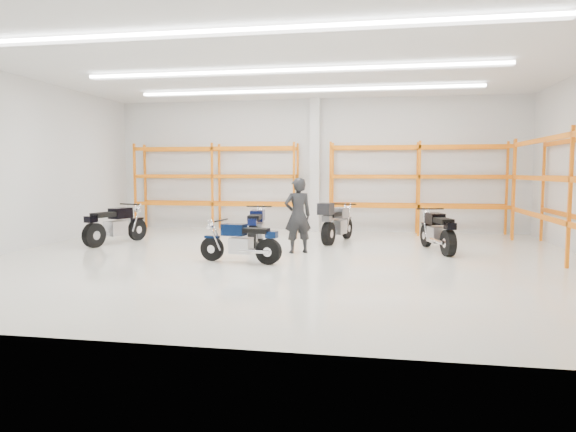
% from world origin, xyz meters
% --- Properties ---
extents(ground, '(14.00, 14.00, 0.00)m').
position_xyz_m(ground, '(0.00, 0.00, 0.00)').
color(ground, silver).
rests_on(ground, ground).
extents(room_shell, '(14.02, 12.02, 4.51)m').
position_xyz_m(room_shell, '(0.00, 0.03, 3.28)').
color(room_shell, silver).
rests_on(room_shell, ground).
extents(motorcycle_main, '(1.95, 0.70, 0.96)m').
position_xyz_m(motorcycle_main, '(-0.82, -0.55, 0.45)').
color(motorcycle_main, black).
rests_on(motorcycle_main, ground).
extents(motorcycle_back_a, '(1.00, 2.20, 1.11)m').
position_xyz_m(motorcycle_back_a, '(-5.17, 1.67, 0.52)').
color(motorcycle_back_a, black).
rests_on(motorcycle_back_a, ground).
extents(motorcycle_back_b, '(0.72, 2.18, 1.07)m').
position_xyz_m(motorcycle_back_b, '(-1.14, 1.98, 0.50)').
color(motorcycle_back_b, black).
rests_on(motorcycle_back_b, ground).
extents(motorcycle_back_c, '(1.00, 2.28, 1.19)m').
position_xyz_m(motorcycle_back_c, '(0.94, 3.05, 0.57)').
color(motorcycle_back_c, black).
rests_on(motorcycle_back_c, ground).
extents(motorcycle_back_d, '(0.84, 2.15, 1.07)m').
position_xyz_m(motorcycle_back_d, '(3.64, 1.82, 0.50)').
color(motorcycle_back_d, black).
rests_on(motorcycle_back_d, ground).
extents(standing_man, '(0.81, 0.70, 1.89)m').
position_xyz_m(standing_man, '(0.15, 1.05, 0.94)').
color(standing_man, black).
rests_on(standing_man, ground).
extents(structural_column, '(0.32, 0.32, 4.50)m').
position_xyz_m(structural_column, '(0.00, 5.82, 2.25)').
color(structural_column, white).
rests_on(structural_column, ground).
extents(pallet_racking_back_left, '(5.67, 0.87, 3.00)m').
position_xyz_m(pallet_racking_back_left, '(-3.40, 5.48, 1.79)').
color(pallet_racking_back_left, orange).
rests_on(pallet_racking_back_left, ground).
extents(pallet_racking_back_right, '(5.67, 0.87, 3.00)m').
position_xyz_m(pallet_racking_back_right, '(3.40, 5.48, 1.79)').
color(pallet_racking_back_right, orange).
rests_on(pallet_racking_back_right, ground).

